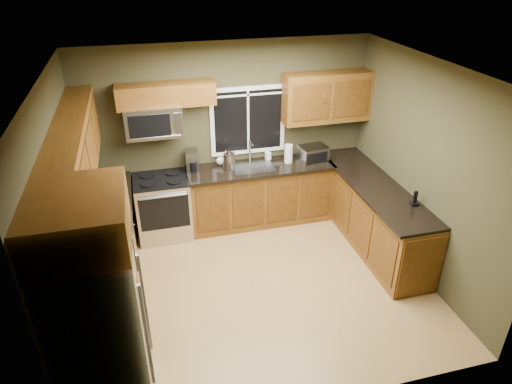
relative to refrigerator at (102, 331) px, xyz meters
name	(u,v)px	position (x,y,z in m)	size (l,w,h in m)	color
floor	(259,284)	(1.74, 1.30, -0.90)	(4.20, 4.20, 0.00)	olive
ceiling	(260,72)	(1.74, 1.30, 1.80)	(4.20, 4.20, 0.00)	white
back_wall	(228,135)	(1.74, 3.10, 0.45)	(4.20, 4.20, 0.00)	#36341E
front_wall	(317,295)	(1.74, -0.50, 0.45)	(4.20, 4.20, 0.00)	#36341E
left_wall	(63,215)	(-0.36, 1.30, 0.45)	(3.60, 3.60, 0.00)	#36341E
right_wall	(423,171)	(3.84, 1.30, 0.45)	(3.60, 3.60, 0.00)	#36341E
window	(248,121)	(2.04, 3.08, 0.65)	(1.12, 0.03, 1.02)	white
base_cabinets_left	(108,255)	(-0.06, 1.78, -0.45)	(0.60, 2.65, 0.90)	brown
countertop_left	(104,223)	(-0.04, 1.78, 0.02)	(0.65, 2.65, 0.04)	black
base_cabinets_back	(260,195)	(2.15, 2.80, -0.45)	(2.17, 0.60, 0.90)	brown
countertop_back	(261,168)	(2.15, 2.78, 0.02)	(2.17, 0.65, 0.04)	black
base_cabinets_peninsula	(372,214)	(3.54, 1.84, -0.45)	(0.60, 2.52, 0.90)	brown
countertop_peninsula	(374,185)	(3.51, 1.85, 0.02)	(0.65, 2.50, 0.04)	black
upper_cabinets_left	(75,151)	(-0.20, 1.78, 0.96)	(0.33, 2.65, 0.72)	brown
upper_cabinets_back_left	(166,94)	(0.89, 2.94, 1.17)	(1.30, 0.33, 0.30)	brown
upper_cabinets_back_right	(327,97)	(3.19, 2.94, 0.96)	(1.30, 0.33, 0.72)	brown
upper_cabinet_over_fridge	(78,219)	(0.00, 0.00, 1.13)	(0.72, 0.90, 0.38)	brown
refrigerator	(102,331)	(0.00, 0.00, 0.00)	(0.74, 0.90, 1.80)	#B7B7BC
range	(163,207)	(0.69, 2.77, -0.43)	(0.76, 0.69, 0.94)	#B7B7BC
microwave	(154,121)	(0.69, 2.91, 0.83)	(0.76, 0.41, 0.42)	#B7B7BC
sink	(253,166)	(2.04, 2.79, 0.05)	(0.60, 0.42, 0.36)	slate
toaster_oven	(313,154)	(2.95, 2.73, 0.16)	(0.43, 0.36, 0.25)	#B7B7BC
coffee_maker	(192,161)	(1.17, 2.92, 0.18)	(0.19, 0.25, 0.30)	slate
kettle	(229,161)	(1.69, 2.80, 0.18)	(0.22, 0.22, 0.30)	#B7B7BC
paper_towel_roll	(288,154)	(2.59, 2.81, 0.18)	(0.16, 0.16, 0.31)	white
soap_bottle_a	(226,160)	(1.66, 2.86, 0.17)	(0.10, 0.10, 0.26)	#E85915
soap_bottle_b	(268,154)	(2.33, 3.00, 0.12)	(0.08, 0.08, 0.17)	white
soap_bottle_c	(220,159)	(1.59, 3.00, 0.12)	(0.12, 0.12, 0.16)	white
cordless_phone	(415,201)	(3.72, 1.20, 0.10)	(0.10, 0.10, 0.20)	black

